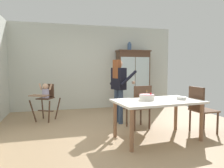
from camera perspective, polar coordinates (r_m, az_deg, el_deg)
ground_plane at (r=4.49m, az=1.65°, el=-12.91°), size 6.24×6.24×0.00m
wall_back at (r=6.84m, az=-4.72°, el=4.60°), size 5.32×0.06×2.70m
china_cabinet at (r=6.93m, az=5.78°, el=1.37°), size 1.11×0.48×1.91m
ceramic_vase at (r=6.91m, az=4.83°, el=10.22°), size 0.13×0.13×0.27m
high_chair_with_toddler at (r=5.48m, az=-17.89°, el=-2.93°), size 0.77×0.83×0.95m
adult_person at (r=4.97m, az=1.90°, el=0.20°), size 0.63×0.62×1.53m
dining_table at (r=3.97m, az=12.40°, el=-5.67°), size 1.66×1.06×0.74m
birthday_cake at (r=3.93m, az=9.59°, el=-3.61°), size 0.28×0.28×0.19m
serving_bowl at (r=4.16m, az=18.62°, el=-3.70°), size 0.18×0.18×0.05m
dining_chair_far_side at (r=4.57m, az=7.82°, el=-5.46°), size 0.49×0.49×0.96m
dining_chair_right_end at (r=4.61m, az=23.08°, el=-5.70°), size 0.46×0.46×0.96m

